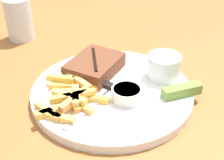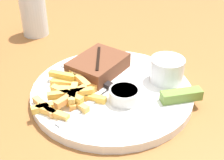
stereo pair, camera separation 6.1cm
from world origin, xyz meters
The scene contains 10 objects.
dining_table centered at (0.00, 0.00, 0.70)m, with size 1.52×1.39×0.76m.
dinner_plate centered at (0.00, 0.00, 0.77)m, with size 0.32×0.32×0.02m.
steak_portion centered at (0.03, 0.06, 0.79)m, with size 0.13×0.10×0.03m.
fries_pile centered at (-0.08, 0.04, 0.79)m, with size 0.14×0.15×0.02m.
coleslaw_cup centered at (0.10, -0.07, 0.80)m, with size 0.07×0.07×0.05m.
dipping_sauce_cup centered at (-0.02, -0.04, 0.79)m, with size 0.06×0.06×0.02m.
pickle_spear centered at (0.05, -0.12, 0.79)m, with size 0.08×0.07×0.02m.
fork_utensil centered at (-0.09, 0.00, 0.78)m, with size 0.13×0.01×0.00m.
knife_utensil centered at (0.00, 0.04, 0.78)m, with size 0.02×0.17×0.01m.
drinking_glass centered at (0.09, 0.35, 0.81)m, with size 0.07×0.07×0.11m.
Camera 1 is at (-0.43, -0.28, 1.13)m, focal length 50.00 mm.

